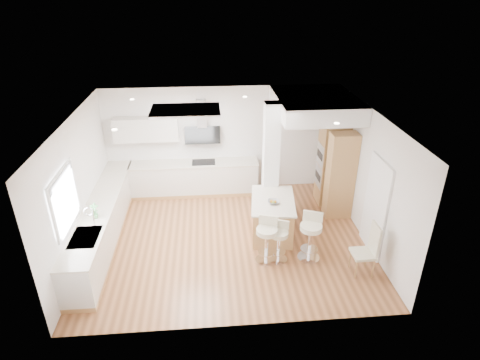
{
  "coord_description": "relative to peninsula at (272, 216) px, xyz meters",
  "views": [
    {
      "loc": [
        -0.37,
        -7.36,
        5.14
      ],
      "look_at": [
        0.29,
        0.4,
        1.25
      ],
      "focal_mm": 30.0,
      "sensor_mm": 36.0,
      "label": 1
    }
  ],
  "objects": [
    {
      "name": "wall_left",
      "position": [
        -4.0,
        -0.16,
        0.97
      ],
      "size": [
        0.04,
        5.0,
        2.8
      ],
      "primitive_type": "cube",
      "color": "white",
      "rests_on": "ground"
    },
    {
      "name": "skylight",
      "position": [
        -1.79,
        0.44,
        2.34
      ],
      "size": [
        4.1,
        2.1,
        0.06
      ],
      "color": "white",
      "rests_on": "ground"
    },
    {
      "name": "ground",
      "position": [
        -1.0,
        -0.16,
        -0.43
      ],
      "size": [
        6.0,
        6.0,
        0.0
      ],
      "primitive_type": "plane",
      "color": "#A0643B",
      "rests_on": "ground"
    },
    {
      "name": "ceiling",
      "position": [
        -1.0,
        -0.16,
        -0.43
      ],
      "size": [
        6.0,
        5.0,
        0.02
      ],
      "primitive_type": "cube",
      "color": "white",
      "rests_on": "ground"
    },
    {
      "name": "wall_back",
      "position": [
        -1.0,
        2.34,
        0.97
      ],
      "size": [
        6.0,
        0.04,
        2.8
      ],
      "primitive_type": "cube",
      "color": "white",
      "rests_on": "ground"
    },
    {
      "name": "doorway_right",
      "position": [
        1.98,
        -0.76,
        0.57
      ],
      "size": [
        0.05,
        1.0,
        2.1
      ],
      "color": "#4B413B",
      "rests_on": "ground"
    },
    {
      "name": "wall_right",
      "position": [
        2.0,
        -0.16,
        0.97
      ],
      "size": [
        0.04,
        5.0,
        2.8
      ],
      "primitive_type": "cube",
      "color": "white",
      "rests_on": "ground"
    },
    {
      "name": "bar_stool_b",
      "position": [
        -0.02,
        -0.97,
        0.06
      ],
      "size": [
        0.5,
        0.5,
        0.87
      ],
      "rotation": [
        0.0,
        0.0,
        -0.36
      ],
      "color": "white",
      "rests_on": "ground"
    },
    {
      "name": "oven_column",
      "position": [
        1.68,
        1.06,
        0.62
      ],
      "size": [
        0.63,
        1.21,
        2.1
      ],
      "color": "tan",
      "rests_on": "ground"
    },
    {
      "name": "window_left",
      "position": [
        -3.95,
        -1.06,
        1.26
      ],
      "size": [
        0.06,
        1.28,
        1.07
      ],
      "color": "white",
      "rests_on": "ground"
    },
    {
      "name": "pillar",
      "position": [
        0.05,
        0.79,
        0.97
      ],
      "size": [
        0.35,
        0.35,
        2.8
      ],
      "color": "white",
      "rests_on": "ground"
    },
    {
      "name": "bar_stool_a",
      "position": [
        -0.27,
        -0.98,
        0.12
      ],
      "size": [
        0.55,
        0.55,
        0.98
      ],
      "rotation": [
        0.0,
        0.0,
        -0.3
      ],
      "color": "white",
      "rests_on": "ground"
    },
    {
      "name": "soffit",
      "position": [
        1.1,
        1.24,
        2.17
      ],
      "size": [
        1.78,
        2.2,
        0.4
      ],
      "color": "white",
      "rests_on": "ground"
    },
    {
      "name": "peninsula",
      "position": [
        0.0,
        0.0,
        0.0
      ],
      "size": [
        1.09,
        1.5,
        0.92
      ],
      "rotation": [
        0.0,
        0.0,
        -0.13
      ],
      "color": "tan",
      "rests_on": "ground"
    },
    {
      "name": "bar_stool_c",
      "position": [
        0.62,
        -0.97,
        0.14
      ],
      "size": [
        0.6,
        0.6,
        1.02
      ],
      "rotation": [
        0.0,
        0.0,
        -0.39
      ],
      "color": "white",
      "rests_on": "ground"
    },
    {
      "name": "counter_back",
      "position": [
        -1.91,
        2.06,
        0.27
      ],
      "size": [
        3.62,
        0.63,
        2.5
      ],
      "color": "tan",
      "rests_on": "ground"
    },
    {
      "name": "counter_left",
      "position": [
        -3.7,
        0.07,
        0.03
      ],
      "size": [
        0.63,
        4.5,
        1.35
      ],
      "color": "tan",
      "rests_on": "ground"
    },
    {
      "name": "dining_chair",
      "position": [
        1.61,
        -1.51,
        0.15
      ],
      "size": [
        0.42,
        0.42,
        1.08
      ],
      "rotation": [
        0.0,
        0.0,
        0.01
      ],
      "color": "beige",
      "rests_on": "ground"
    }
  ]
}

